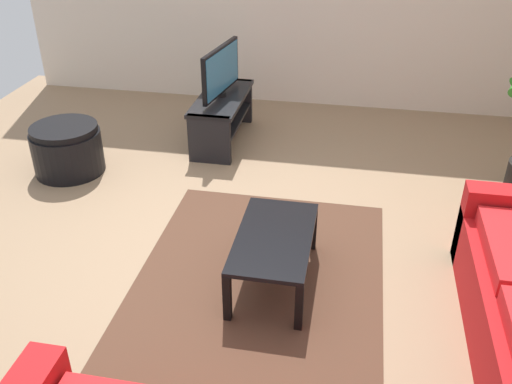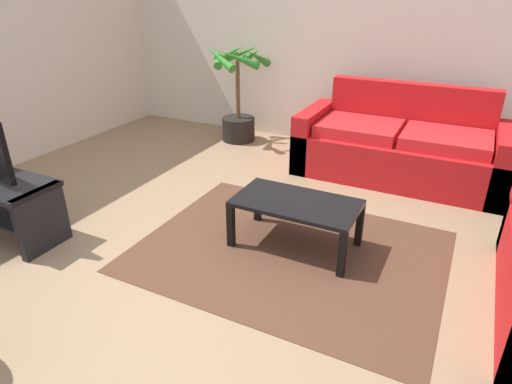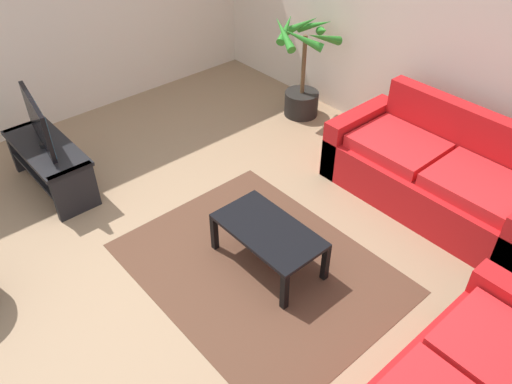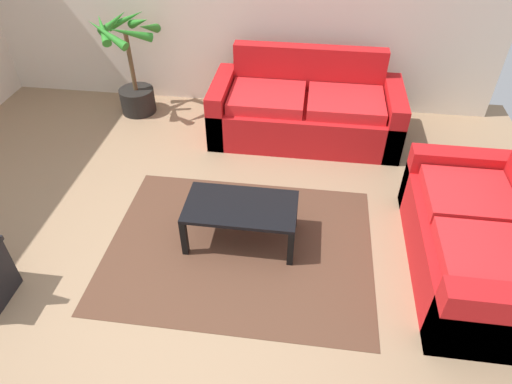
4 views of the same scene
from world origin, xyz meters
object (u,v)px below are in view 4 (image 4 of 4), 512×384
couch_main (305,111)px  couch_loveseat (482,243)px  potted_palm (133,73)px  coffee_table (241,210)px

couch_main → couch_loveseat: (1.43, -1.82, -0.00)m
couch_loveseat → potted_palm: size_ratio=1.40×
couch_main → couch_loveseat: same height
couch_main → potted_palm: size_ratio=1.70×
potted_palm → couch_loveseat: bearing=-31.0°
couch_loveseat → coffee_table: (-1.87, 0.09, 0.03)m
couch_loveseat → coffee_table: size_ratio=1.83×
couch_main → coffee_table: bearing=-104.2°
couch_main → coffee_table: couch_main is taller
coffee_table → couch_loveseat: bearing=-2.7°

